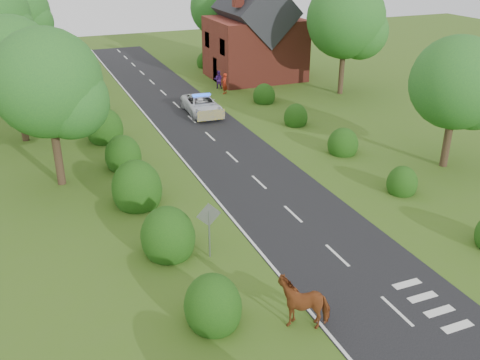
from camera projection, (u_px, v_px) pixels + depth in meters
name	position (u px, v px, depth m)	size (l,w,h in m)	color
ground	(337.00, 256.00, 22.58)	(120.00, 120.00, 0.00)	#41611E
road	(215.00, 141.00, 35.18)	(6.00, 70.00, 0.02)	black
road_markings	(202.00, 155.00, 32.87)	(4.96, 70.00, 0.01)	white
hedgerow_left	(126.00, 163.00, 29.82)	(2.75, 50.41, 3.00)	#194411
hedgerow_right	(332.00, 139.00, 34.07)	(2.10, 45.78, 2.10)	#194411
tree_left_a	(53.00, 88.00, 26.92)	(5.74, 5.60, 8.38)	#332316
tree_left_b	(17.00, 64.00, 33.24)	(5.74, 5.60, 8.07)	#332316
tree_left_d	(21.00, 14.00, 50.14)	(6.15, 6.00, 8.89)	#332316
tree_right_a	(461.00, 87.00, 29.46)	(5.33, 5.20, 7.56)	#332316
tree_right_b	(350.00, 22.00, 43.44)	(6.56, 6.40, 9.40)	#332316
tree_right_c	(222.00, 10.00, 55.39)	(6.15, 6.00, 8.58)	#332316
road_sign	(209.00, 222.00, 21.83)	(1.06, 0.08, 2.53)	gray
house	(255.00, 37.00, 49.52)	(8.00, 7.40, 9.17)	maroon
cow	(304.00, 303.00, 18.47)	(1.11, 2.10, 1.49)	brown
police_van	(202.00, 105.00, 40.39)	(2.56, 5.13, 1.53)	silver
pedestrian_red	(225.00, 84.00, 45.47)	(0.64, 0.42, 1.77)	maroon
pedestrian_purple	(218.00, 80.00, 47.16)	(0.77, 0.60, 1.58)	#341558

